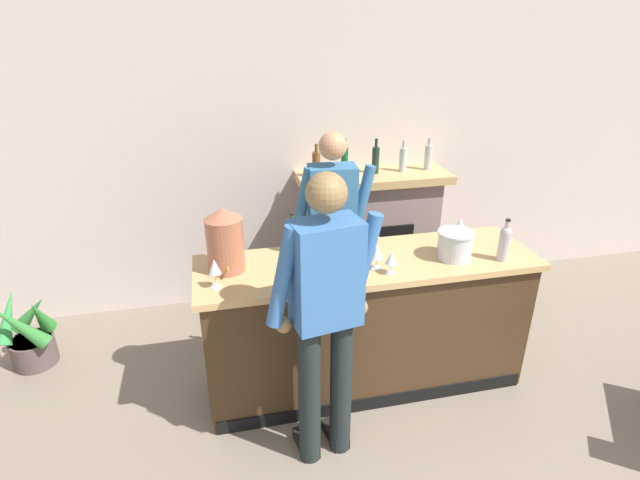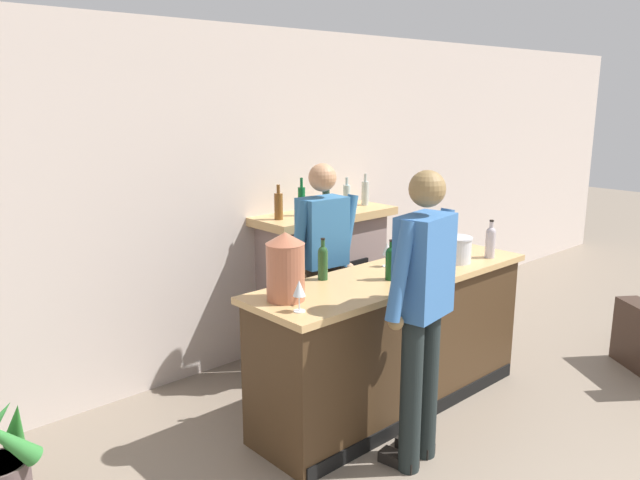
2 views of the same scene
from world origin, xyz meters
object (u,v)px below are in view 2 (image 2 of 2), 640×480
Objects in this scene: copper_dispenser at (285,266)px; wine_bottle_merlot_tall at (490,241)px; ice_bucket_steel at (456,249)px; wine_bottle_cabernet_heavy at (391,262)px; person_customer at (422,307)px; fireplace_stone at (324,278)px; person_bartender at (323,264)px; wine_glass_back_row at (299,289)px; wine_glass_front_left at (427,263)px; wine_glass_front_right at (387,250)px; wine_bottle_rose_blush at (323,261)px; wine_glass_mid_counter at (440,237)px; wine_glass_by_dispenser at (411,261)px.

wine_bottle_merlot_tall is at bearing -8.43° from copper_dispenser.
ice_bucket_steel is 0.70m from wine_bottle_cabernet_heavy.
ice_bucket_steel is (1.00, 0.48, 0.09)m from person_customer.
fireplace_stone is 1.46m from wine_bottle_cabernet_heavy.
person_bartender is 6.25× the size of wine_bottle_cabernet_heavy.
wine_bottle_cabernet_heavy is at bearing -113.40° from fireplace_stone.
wine_glass_back_row is 1.26× the size of wine_glass_front_left.
person_customer reaches higher than copper_dispenser.
wine_glass_back_row is at bearing -164.27° from wine_glass_front_right.
ice_bucket_steel is (0.15, -1.28, 0.47)m from fireplace_stone.
fireplace_stone reaches higher than ice_bucket_steel.
wine_bottle_cabernet_heavy is at bearing 147.07° from wine_glass_front_left.
wine_glass_front_left is at bearing -15.69° from copper_dispenser.
copper_dispenser is 1.81m from wine_bottle_merlot_tall.
wine_bottle_cabernet_heavy is (0.79, -0.15, -0.09)m from copper_dispenser.
wine_bottle_rose_blush reaches higher than wine_glass_mid_counter.
wine_bottle_cabernet_heavy reaches higher than wine_glass_mid_counter.
wine_glass_front_right is at bearing 87.88° from wine_glass_front_left.
wine_glass_by_dispenser is (-0.40, -1.32, 0.49)m from fireplace_stone.
wine_glass_mid_counter is at bearing 33.09° from person_customer.
wine_glass_back_row is at bearing -144.40° from wine_bottle_rose_blush.
wine_glass_front_right is at bearing 54.84° from person_customer.
person_customer is 1.41m from wine_glass_mid_counter.
wine_bottle_rose_blush reaches higher than ice_bucket_steel.
person_customer is 1.11m from ice_bucket_steel.
person_bartender is 9.63× the size of wine_glass_front_right.
copper_dispenser reaches higher than wine_glass_mid_counter.
wine_glass_back_row is 1.13m from wine_glass_front_right.
person_customer reaches higher than wine_glass_front_right.
person_customer is at bearing -115.54° from fireplace_stone.
wine_glass_back_row is (-1.86, 0.05, 0.00)m from wine_bottle_merlot_tall.
copper_dispenser is 1.74× the size of ice_bucket_steel.
fireplace_stone is 3.68× the size of copper_dispenser.
wine_bottle_rose_blush is (-0.38, -0.42, 0.18)m from person_bartender.
person_customer is at bearing -125.16° from wine_glass_front_right.
copper_dispenser is (-1.34, -1.12, 0.59)m from fireplace_stone.
person_customer is 0.64m from wine_glass_by_dispenser.
wine_bottle_merlot_tall reaches higher than wine_glass_front_right.
person_customer is 6.18× the size of wine_bottle_merlot_tall.
ice_bucket_steel is at bearing -17.65° from wine_bottle_rose_blush.
fireplace_stone is 5.41× the size of wine_bottle_rose_blush.
person_bartender reaches higher than fireplace_stone.
person_customer is 0.92m from wine_glass_front_right.
wine_glass_front_left is (0.16, -0.86, 0.15)m from person_bartender.
wine_glass_front_right is at bearing 46.56° from wine_bottle_cabernet_heavy.
wine_glass_mid_counter is at bearing 23.15° from wine_glass_by_dispenser.
wine_glass_front_right is at bearing -107.43° from fireplace_stone.
person_customer is 12.21× the size of wine_glass_front_left.
wine_bottle_rose_blush reaches higher than wine_bottle_cabernet_heavy.
copper_dispenser is at bearing -145.12° from person_bartender.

